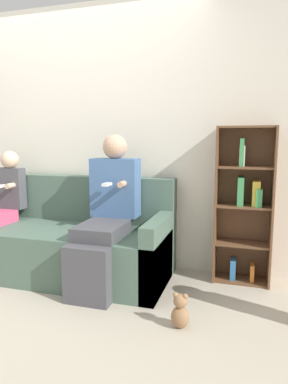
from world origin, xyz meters
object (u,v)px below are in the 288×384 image
Objects in this scene: couch at (58,241)px; bookshelf at (245,203)px; teddy_bear at (180,312)px; adult_seated at (107,208)px.

couch is 1.75m from bookshelf.
couch is 8.60× the size of teddy_bear.
adult_seated is 5.27× the size of teddy_bear.
bookshelf is (1.12, 0.41, 0.03)m from adult_seated.
bookshelf is 5.54× the size of teddy_bear.
bookshelf is at bearing 19.88° from adult_seated.
adult_seated reaches higher than couch.
teddy_bear is (-0.38, -0.96, -0.58)m from bookshelf.
adult_seated is 1.20m from bookshelf.
couch reaches higher than teddy_bear.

